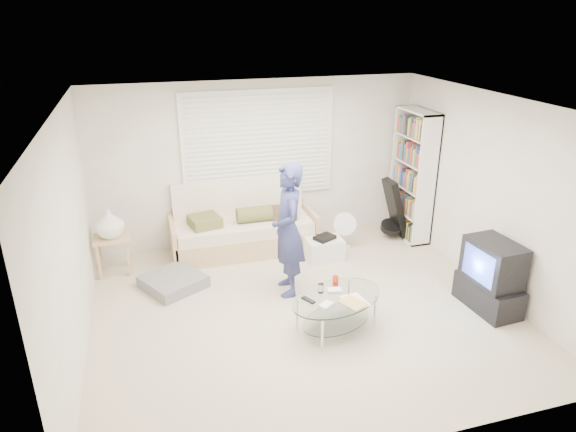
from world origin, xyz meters
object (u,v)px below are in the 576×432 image
object	(u,v)px
tv_unit	(491,277)
futon_sofa	(243,229)
coffee_table	(336,303)
bookshelf	(413,176)

from	to	relation	value
tv_unit	futon_sofa	bearing A→B (deg)	135.93
coffee_table	tv_unit	bearing A→B (deg)	-2.77
futon_sofa	coffee_table	distance (m)	2.45
tv_unit	coffee_table	xyz separation A→B (m)	(-1.96, 0.09, -0.09)
futon_sofa	bookshelf	world-z (taller)	bookshelf
bookshelf	tv_unit	distance (m)	2.32
futon_sofa	bookshelf	distance (m)	2.77
coffee_table	futon_sofa	bearing A→B (deg)	103.90
bookshelf	coffee_table	bearing A→B (deg)	-134.27
bookshelf	tv_unit	size ratio (longest dim) A/B	2.31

